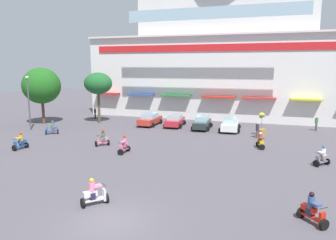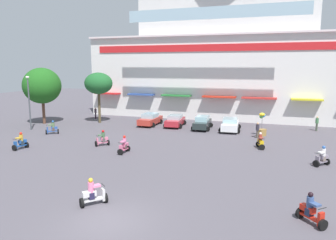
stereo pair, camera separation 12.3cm
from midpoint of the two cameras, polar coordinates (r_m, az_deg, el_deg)
The scene contains 21 objects.
ground_plane at distance 27.87m, azimuth 2.82°, elevation -5.86°, with size 128.00×128.00×0.00m, color #524D55.
colonial_building at distance 49.64m, azimuth 10.42°, elevation 11.60°, with size 38.62×17.10×21.42m.
plaza_tree_0 at distance 42.67m, azimuth -12.15°, elevation 6.32°, with size 3.67×3.35×6.56m.
plaza_tree_2 at distance 44.13m, azimuth -21.37°, elevation 5.67°, with size 4.72×4.80×7.18m.
parked_car_0 at distance 40.50m, azimuth -3.09°, elevation 0.14°, with size 2.40×4.32×1.52m.
parked_car_1 at distance 39.62m, azimuth 1.36°, elevation -0.11°, with size 2.55×4.27×1.44m.
parked_car_2 at distance 38.14m, azimuth 6.20°, elevation -0.47°, with size 2.34×4.15×1.57m.
parked_car_3 at distance 37.57m, azimuth 11.06°, elevation -0.78°, with size 2.63×4.45×1.50m.
scooter_rider_0 at distance 31.79m, azimuth -24.60°, elevation -3.62°, with size 0.76×1.48×1.55m.
scooter_rider_1 at distance 27.90m, azimuth -7.68°, elevation -4.59°, with size 0.56×1.47×1.53m.
scooter_rider_2 at distance 30.40m, azimuth 16.17°, elevation -3.74°, with size 0.90×1.41×1.48m.
scooter_rider_4 at distance 18.14m, azimuth -12.96°, elevation -12.66°, with size 1.35×1.44×1.55m.
scooter_rider_5 at distance 17.25m, azimuth 24.24°, elevation -14.54°, with size 1.39×1.44×1.54m.
scooter_rider_6 at distance 37.49m, azimuth -19.74°, elevation -1.43°, with size 1.41×1.25×1.50m.
scooter_rider_7 at distance 30.73m, azimuth -11.45°, elevation -3.39°, with size 1.29×1.29×1.51m.
scooter_rider_8 at distance 26.81m, azimuth 25.79°, elevation -6.05°, with size 1.29×1.30×1.55m.
pedestrian_0 at distance 34.54m, azimuth 15.69°, elevation -1.57°, with size 0.40×0.40×1.65m.
pedestrian_1 at distance 46.48m, azimuth -12.66°, elevation 1.34°, with size 0.38×0.38×1.60m.
pedestrian_2 at distance 40.63m, azimuth 24.99°, elevation -0.44°, with size 0.47×0.47×1.70m.
streetlamp_near at distance 40.39m, azimuth -23.36°, elevation 3.52°, with size 0.40×0.40×6.26m.
balloon_vendor_cart at distance 35.57m, azimuth 16.40°, elevation -0.88°, with size 0.99×1.08×2.55m.
Camera 2 is at (7.35, -12.83, 7.45)m, focal length 34.36 mm.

